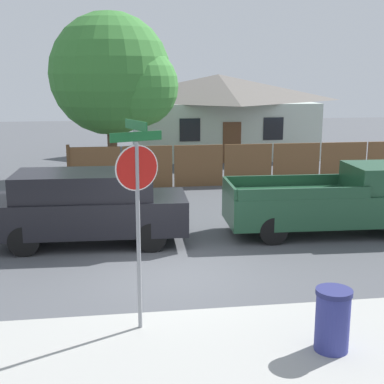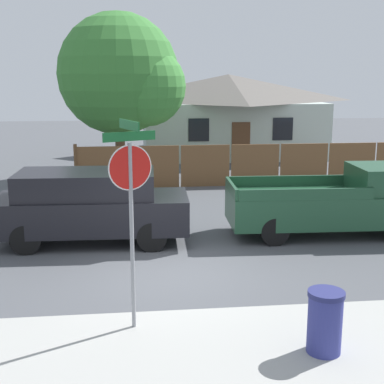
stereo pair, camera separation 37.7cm
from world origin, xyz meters
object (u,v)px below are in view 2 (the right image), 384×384
at_px(oak_tree, 124,77).
at_px(stop_sign, 131,190).
at_px(red_suv, 91,205).
at_px(house, 228,113).
at_px(orange_pickup, 340,202).
at_px(trash_bin, 325,322).

relative_size(oak_tree, stop_sign, 1.89).
bearing_deg(red_suv, house, 69.99).
relative_size(orange_pickup, trash_bin, 5.43).
bearing_deg(oak_tree, house, 52.25).
bearing_deg(orange_pickup, house, 93.03).
bearing_deg(stop_sign, orange_pickup, 19.38).
xyz_separation_m(red_suv, stop_sign, (1.06, -4.88, 1.41)).
xyz_separation_m(house, stop_sign, (-5.28, -20.54, 0.22)).
bearing_deg(stop_sign, oak_tree, 69.11).
height_order(oak_tree, red_suv, oak_tree).
bearing_deg(trash_bin, red_suv, 123.38).
height_order(red_suv, orange_pickup, orange_pickup).
height_order(red_suv, trash_bin, red_suv).
bearing_deg(orange_pickup, trash_bin, -111.19).
bearing_deg(oak_tree, orange_pickup, -55.89).
bearing_deg(red_suv, orange_pickup, 1.95).
distance_m(oak_tree, trash_bin, 15.40).
xyz_separation_m(house, orange_pickup, (0.27, -15.67, -1.30)).
bearing_deg(stop_sign, trash_bin, -44.00).
bearing_deg(oak_tree, stop_sign, -89.01).
bearing_deg(house, red_suv, -112.05).
xyz_separation_m(orange_pickup, trash_bin, (-2.61, -6.07, -0.39)).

